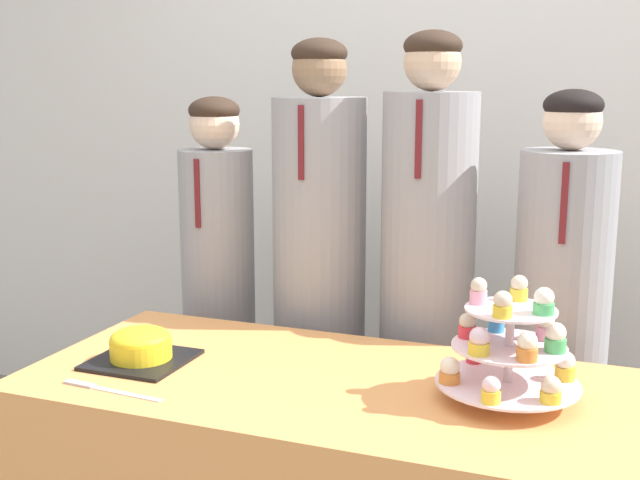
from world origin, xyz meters
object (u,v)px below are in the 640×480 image
object	(u,v)px
round_cake	(141,346)
student_2	(426,312)
student_0	(219,314)
student_1	(319,304)
student_3	(558,352)
cupcake_stand	(511,347)
cake_knife	(96,388)

from	to	relation	value
round_cake	student_2	distance (m)	0.89
round_cake	student_2	bearing A→B (deg)	47.10
student_0	student_2	world-z (taller)	student_2
student_1	student_2	xyz separation A→B (m)	(0.35, -0.00, 0.01)
round_cake	student_1	distance (m)	0.70
round_cake	student_3	size ratio (longest dim) A/B	0.17
student_0	student_3	world-z (taller)	student_3
round_cake	student_2	xyz separation A→B (m)	(0.60, 0.65, -0.02)
student_0	student_2	size ratio (longest dim) A/B	0.88
round_cake	student_0	distance (m)	0.67
student_2	student_3	xyz separation A→B (m)	(0.40, -0.00, -0.08)
cupcake_stand	cake_knife	bearing A→B (deg)	-163.51
cake_knife	student_0	xyz separation A→B (m)	(-0.12, 0.85, -0.06)
student_3	student_0	bearing A→B (deg)	-180.00
student_1	student_3	world-z (taller)	student_1
cupcake_stand	student_1	bearing A→B (deg)	140.21
cake_knife	student_2	xyz separation A→B (m)	(0.60, 0.85, 0.02)
student_1	student_3	distance (m)	0.76
student_1	student_3	size ratio (longest dim) A/B	1.10
round_cake	student_0	size ratio (longest dim) A/B	0.17
cake_knife	student_0	size ratio (longest dim) A/B	0.20
cupcake_stand	student_3	distance (m)	0.61
round_cake	cupcake_stand	distance (m)	0.94
cupcake_stand	student_2	xyz separation A→B (m)	(-0.33, 0.57, -0.11)
cupcake_stand	student_1	xyz separation A→B (m)	(-0.69, 0.57, -0.12)
cake_knife	student_3	xyz separation A→B (m)	(1.00, 0.85, -0.06)
student_1	student_2	distance (m)	0.35
student_1	student_2	size ratio (longest dim) A/B	0.99
cake_knife	student_1	bearing A→B (deg)	78.02
student_3	cupcake_stand	bearing A→B (deg)	-96.69
cake_knife	student_3	distance (m)	1.31
student_0	round_cake	bearing A→B (deg)	-79.69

